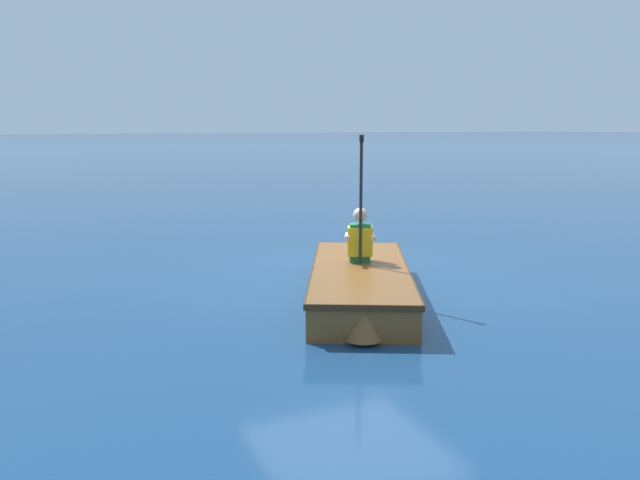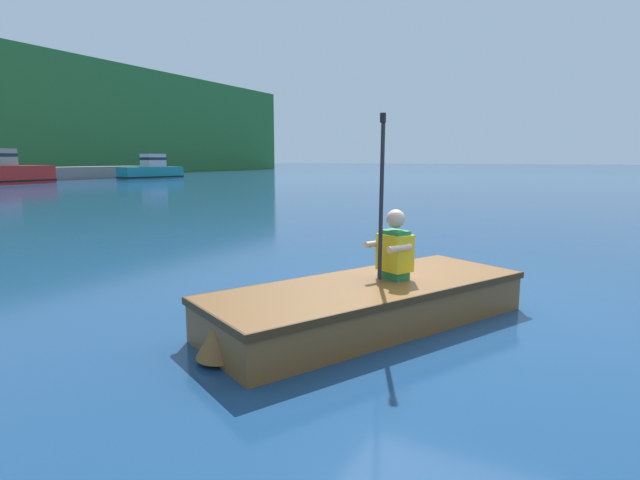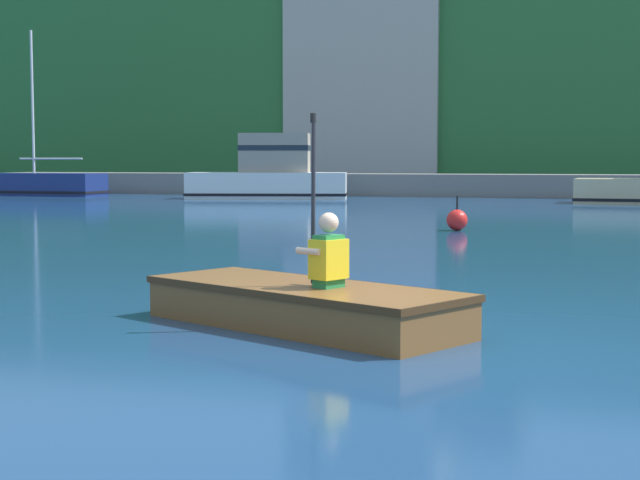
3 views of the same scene
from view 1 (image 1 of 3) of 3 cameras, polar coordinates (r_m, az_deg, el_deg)
The scene contains 3 objects.
ground_plane at distance 8.25m, azimuth 2.90°, elevation -3.29°, with size 300.00×300.00×0.00m, color navy.
rowboat_foreground at distance 7.07m, azimuth 3.70°, elevation -3.84°, with size 3.20×2.32×0.38m.
person_paddler at distance 7.30m, azimuth 3.68°, elevation 0.30°, with size 0.43×0.43×1.48m.
Camera 1 is at (-7.14, 3.64, 1.96)m, focal length 35.00 mm.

